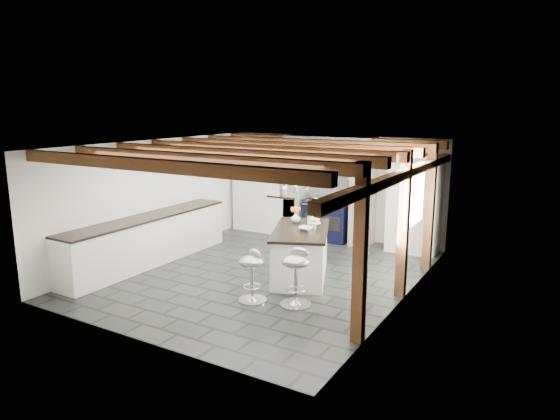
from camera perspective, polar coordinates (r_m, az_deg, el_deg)
The scene contains 6 objects.
ground at distance 9.00m, azimuth -1.85°, elevation -7.26°, with size 6.00×6.00×0.00m, color black.
room_shell at distance 10.21m, azimuth -0.55°, elevation 1.24°, with size 6.00×6.03×6.00m.
range_cooker at distance 11.14m, azimuth 5.49°, elevation -1.06°, with size 1.00×0.63×0.99m.
kitchen_island at distance 8.70m, azimuth 2.39°, elevation -4.86°, with size 1.52×1.97×1.16m.
bar_stool_near at distance 7.45m, azimuth 1.86°, elevation -6.92°, with size 0.48×0.48×0.89m.
bar_stool_far at distance 7.63m, azimuth -3.16°, elevation -6.84°, with size 0.52×0.52×0.81m.
Camera 1 is at (4.55, -7.19, 2.95)m, focal length 32.00 mm.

